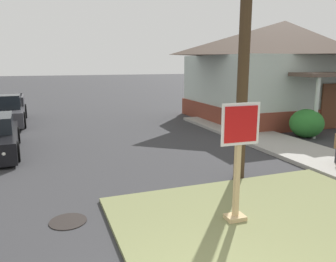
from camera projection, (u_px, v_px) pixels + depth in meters
grass_corner_patch at (304, 244)px, 5.46m from camera, size 5.73×5.98×0.08m
sidewalk_strip at (315, 156)px, 10.54m from camera, size 2.20×16.12×0.12m
stop_sign at (238, 164)px, 6.01m from camera, size 0.75×0.29×2.20m
manhole_cover at (68, 221)px, 6.32m from camera, size 0.70×0.70×0.02m
pickup_truck_charcoal at (2, 112)px, 16.18m from camera, size 2.22×5.23×1.48m
corner_house at (282, 69)px, 17.66m from camera, size 9.10×8.24×5.08m
shrub_near_porch at (307, 123)px, 13.34m from camera, size 1.32×1.32×1.15m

